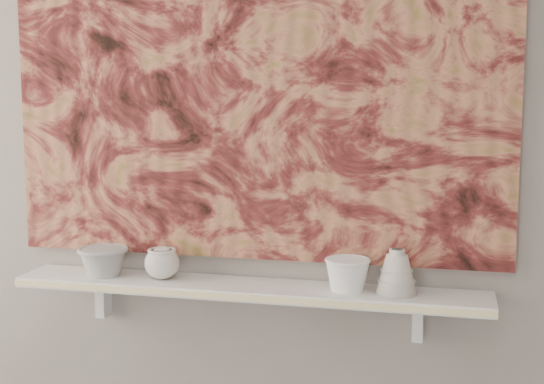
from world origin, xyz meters
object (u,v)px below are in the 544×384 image
(shelf, at_px, (247,289))
(painting, at_px, (253,73))
(bowl_grey, at_px, (103,261))
(bell_vessel, at_px, (397,271))
(bowl_white, at_px, (347,274))
(cup_cream, at_px, (162,263))

(shelf, distance_m, painting, 0.63)
(bowl_grey, bearing_deg, bell_vessel, 0.00)
(painting, height_order, bowl_grey, painting)
(shelf, xyz_separation_m, bell_vessel, (0.43, 0.00, 0.08))
(painting, relative_size, bowl_white, 11.64)
(cup_cream, xyz_separation_m, bowl_white, (0.56, 0.00, -0.00))
(bowl_grey, distance_m, cup_cream, 0.19)
(painting, bearing_deg, bowl_white, -15.30)
(shelf, xyz_separation_m, bowl_grey, (-0.46, 0.00, 0.06))
(shelf, height_order, bowl_white, bowl_white)
(cup_cream, height_order, bell_vessel, bell_vessel)
(painting, relative_size, cup_cream, 14.38)
(shelf, distance_m, cup_cream, 0.27)
(bowl_white, bearing_deg, cup_cream, 180.00)
(cup_cream, xyz_separation_m, bell_vessel, (0.69, 0.00, 0.02))
(bell_vessel, xyz_separation_m, bowl_white, (-0.14, 0.00, -0.02))
(painting, height_order, bell_vessel, painting)
(cup_cream, relative_size, bowl_white, 0.81)
(bowl_grey, bearing_deg, cup_cream, 0.00)
(shelf, xyz_separation_m, cup_cream, (-0.26, 0.00, 0.06))
(bowl_grey, xyz_separation_m, cup_cream, (0.19, 0.00, 0.00))
(cup_cream, height_order, bowl_white, cup_cream)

